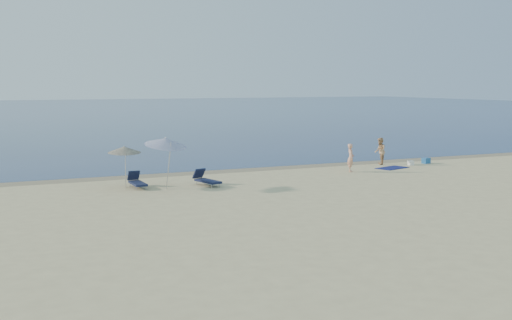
{
  "coord_description": "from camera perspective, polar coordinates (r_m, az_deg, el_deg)",
  "views": [
    {
      "loc": [
        -17.74,
        -14.64,
        5.08
      ],
      "look_at": [
        -3.97,
        16.0,
        1.0
      ],
      "focal_mm": 45.0,
      "sensor_mm": 36.0,
      "label": 1
    }
  ],
  "objects": [
    {
      "name": "lounger_right",
      "position": [
        31.79,
        -4.43,
        -1.76
      ],
      "size": [
        1.02,
        1.88,
        0.79
      ],
      "rotation": [
        0.0,
        0.0,
        0.25
      ],
      "color": "#151B3A",
      "rests_on": "ground"
    },
    {
      "name": "umbrella_near",
      "position": [
        30.9,
        -8.03,
        1.6
      ],
      "size": [
        2.56,
        2.58,
        2.65
      ],
      "rotation": [
        0.0,
        0.0,
        0.33
      ],
      "color": "silver",
      "rests_on": "ground"
    },
    {
      "name": "beach_towel",
      "position": [
        38.97,
        12.0,
        -0.69
      ],
      "size": [
        2.21,
        1.65,
        0.03
      ],
      "primitive_type": "cube",
      "rotation": [
        0.0,
        0.0,
        0.32
      ],
      "color": "#0F144C",
      "rests_on": "ground"
    },
    {
      "name": "blue_cooler",
      "position": [
        41.73,
        14.88,
        -0.05
      ],
      "size": [
        0.57,
        0.46,
        0.35
      ],
      "primitive_type": "cube",
      "rotation": [
        0.0,
        0.0,
        0.24
      ],
      "color": "#1D599D",
      "rests_on": "ground"
    },
    {
      "name": "wet_sand_strip",
      "position": [
        38.71,
        3.3,
        -0.62
      ],
      "size": [
        240.0,
        1.6,
        0.0
      ],
      "primitive_type": "cube",
      "color": "#847254",
      "rests_on": "ground"
    },
    {
      "name": "person_left",
      "position": [
        36.93,
        8.42,
        0.21
      ],
      "size": [
        0.61,
        0.7,
        1.61
      ],
      "primitive_type": "imported",
      "rotation": [
        0.0,
        0.0,
        1.09
      ],
      "color": "#DE997D",
      "rests_on": "ground"
    },
    {
      "name": "white_bag",
      "position": [
        40.63,
        13.58,
        -0.25
      ],
      "size": [
        0.35,
        0.31,
        0.28
      ],
      "primitive_type": "cube",
      "rotation": [
        0.0,
        0.0,
        0.09
      ],
      "color": "white",
      "rests_on": "ground"
    },
    {
      "name": "person_right",
      "position": [
        40.45,
        10.97,
        0.78
      ],
      "size": [
        0.96,
        1.02,
        1.68
      ],
      "primitive_type": "imported",
      "rotation": [
        0.0,
        0.0,
        -2.11
      ],
      "color": "tan",
      "rests_on": "ground"
    },
    {
      "name": "sea",
      "position": [
        116.11,
        -15.43,
        4.17
      ],
      "size": [
        240.0,
        160.0,
        0.01
      ],
      "primitive_type": "cube",
      "color": "#0B1A45",
      "rests_on": "ground"
    },
    {
      "name": "umbrella_far",
      "position": [
        31.53,
        -11.62,
        0.91
      ],
      "size": [
        1.75,
        1.77,
        2.11
      ],
      "rotation": [
        0.0,
        0.0,
        -0.11
      ],
      "color": "silver",
      "rests_on": "ground"
    },
    {
      "name": "lounger_left",
      "position": [
        31.58,
        -10.53,
        -1.94
      ],
      "size": [
        0.61,
        1.75,
        0.77
      ],
      "rotation": [
        0.0,
        0.0,
        0.02
      ],
      "color": "#161D3D",
      "rests_on": "ground"
    }
  ]
}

